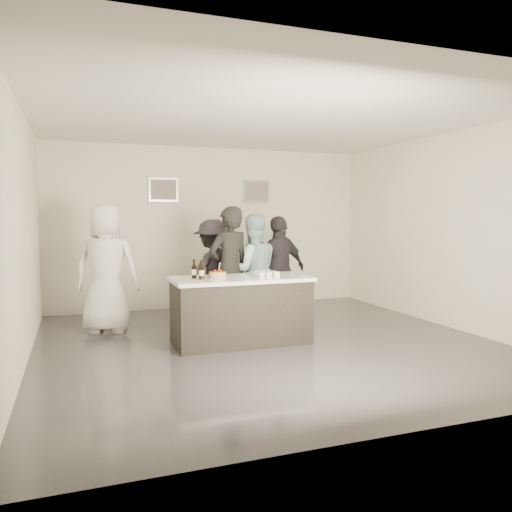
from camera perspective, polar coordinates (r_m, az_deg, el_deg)
name	(u,v)px	position (r m, az deg, el deg)	size (l,w,h in m)	color
floor	(269,343)	(6.87, 1.44, -9.92)	(6.00, 6.00, 0.00)	#3D3D42
ceiling	(269,118)	(6.78, 1.49, 15.46)	(6.00, 6.00, 0.00)	white
wall_back	(211,228)	(9.51, -5.14, 3.23)	(6.00, 0.04, 3.00)	white
wall_front	(411,245)	(4.02, 17.25, 1.24)	(6.00, 0.04, 3.00)	white
wall_left	(22,236)	(6.23, -25.21, 2.12)	(0.04, 6.00, 3.00)	white
wall_right	(450,230)	(8.24, 21.32, 2.73)	(0.04, 6.00, 3.00)	white
picture_left	(163,190)	(9.30, -10.54, 7.46)	(0.54, 0.04, 0.44)	#B2B2B7
picture_right	(256,191)	(9.76, 0.03, 7.39)	(0.54, 0.04, 0.44)	#B2B2B7
bar_counter	(241,310)	(6.80, -1.73, -6.19)	(1.86, 0.86, 0.90)	white
cake	(218,275)	(6.63, -4.41, -2.22)	(0.23, 0.23, 0.07)	yellow
beer_bottle_a	(194,269)	(6.62, -7.09, -1.44)	(0.07, 0.07, 0.26)	black
beer_bottle_b	(201,269)	(6.51, -6.26, -1.53)	(0.07, 0.07, 0.26)	black
tumbler_cluster	(268,274)	(6.70, 1.35, -2.12)	(0.30, 0.19, 0.08)	orange
candles	(224,281)	(6.30, -3.62, -2.89)	(0.24, 0.08, 0.01)	pink
person_main_black	(229,269)	(7.42, -3.06, -1.52)	(0.68, 0.45, 1.87)	black
person_main_blue	(253,271)	(7.68, -0.39, -1.74)	(0.85, 0.66, 1.75)	#9AC3CA
person_guest_left	(106,268)	(7.68, -16.74, -1.34)	(0.93, 0.61, 1.91)	white
person_guest_right	(280,270)	(7.99, 2.72, -1.59)	(1.01, 0.42, 1.73)	#252329
person_guest_back	(213,272)	(7.97, -4.89, -1.82)	(1.08, 0.62, 1.67)	black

